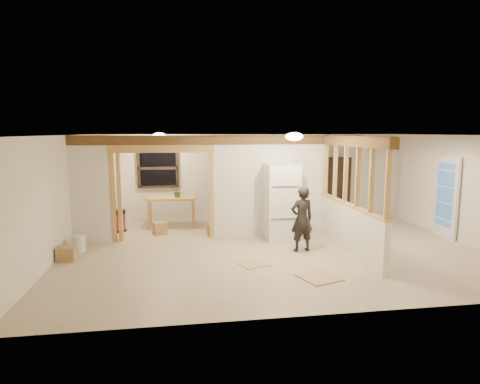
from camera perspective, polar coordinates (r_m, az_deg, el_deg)
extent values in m
cube|color=#C0A98E|center=(8.99, 4.64, -8.14)|extent=(9.00, 6.50, 0.01)
cube|color=white|center=(8.61, 4.84, 8.05)|extent=(9.00, 6.50, 0.01)
cube|color=silver|center=(11.87, 1.12, 2.16)|extent=(9.00, 0.01, 2.50)
cube|color=silver|center=(5.66, 12.37, -5.16)|extent=(9.00, 0.01, 2.50)
cube|color=silver|center=(8.84, -24.96, -0.85)|extent=(0.01, 6.50, 2.50)
cube|color=silver|center=(10.68, 28.94, 0.37)|extent=(0.01, 6.50, 2.50)
cube|color=silver|center=(9.88, -20.53, 0.32)|extent=(0.90, 0.12, 2.50)
cube|color=silver|center=(9.91, 4.26, 0.87)|extent=(2.80, 0.12, 2.50)
cube|color=tan|center=(9.70, -10.90, -0.33)|extent=(2.46, 0.14, 2.20)
cube|color=brown|center=(9.63, -2.70, 7.40)|extent=(7.00, 0.18, 0.22)
cube|color=brown|center=(8.75, 15.77, 6.98)|extent=(0.18, 3.30, 0.22)
cube|color=silver|center=(8.99, 15.29, -5.08)|extent=(0.12, 3.20, 1.00)
cube|color=tan|center=(8.80, 15.58, 2.29)|extent=(0.14, 3.20, 1.32)
cube|color=black|center=(11.61, -11.59, 3.33)|extent=(1.12, 0.10, 1.10)
cube|color=white|center=(10.98, 27.25, -0.63)|extent=(0.12, 0.86, 2.00)
ellipsoid|color=#FFEABF|center=(8.20, 7.71, 7.84)|extent=(0.36, 0.36, 0.16)
ellipsoid|color=#FFEABF|center=(10.69, -11.43, 7.90)|extent=(0.32, 0.32, 0.14)
ellipsoid|color=#FFD88C|center=(9.98, -8.68, 6.21)|extent=(0.07, 0.07, 0.07)
cube|color=white|center=(9.60, 5.91, -1.45)|extent=(0.75, 0.73, 1.82)
imported|color=black|center=(8.76, 8.79, -3.83)|extent=(0.56, 0.41, 1.42)
cube|color=tan|center=(11.12, -9.71, -2.80)|extent=(1.36, 0.79, 0.81)
imported|color=#255E25|center=(11.00, -8.89, 0.08)|extent=(0.30, 0.27, 0.31)
cylinder|color=maroon|center=(10.92, -16.97, -3.91)|extent=(0.46, 0.46, 0.57)
cube|color=black|center=(12.41, 13.25, 0.63)|extent=(0.91, 0.30, 1.82)
cylinder|color=silver|center=(9.42, -22.00, -6.77)|extent=(0.31, 0.31, 0.36)
cube|color=#A88351|center=(10.11, -3.61, -5.27)|extent=(0.39, 0.34, 0.32)
cube|color=#A88351|center=(10.45, -11.31, -5.03)|extent=(0.40, 0.40, 0.29)
cube|color=#A88351|center=(8.89, -23.47, -8.03)|extent=(0.35, 0.28, 0.28)
cube|color=tan|center=(7.42, 11.22, -11.81)|extent=(0.80, 0.80, 0.02)
cube|color=tan|center=(7.96, 2.05, -10.23)|extent=(0.64, 0.58, 0.02)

